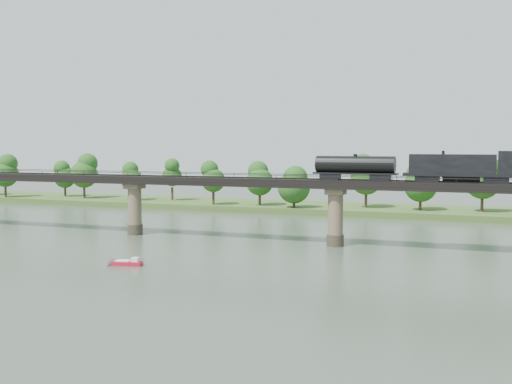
% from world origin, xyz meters
% --- Properties ---
extents(ground, '(400.00, 400.00, 0.00)m').
position_xyz_m(ground, '(0.00, 0.00, 0.00)').
color(ground, '#354234').
rests_on(ground, ground).
extents(far_bank, '(300.00, 24.00, 1.60)m').
position_xyz_m(far_bank, '(0.00, 85.00, 0.80)').
color(far_bank, '#375321').
rests_on(far_bank, ground).
extents(bridge, '(236.00, 30.00, 11.50)m').
position_xyz_m(bridge, '(0.00, 30.00, 5.46)').
color(bridge, '#473A2D').
rests_on(bridge, ground).
extents(bridge_superstructure, '(220.00, 4.90, 0.75)m').
position_xyz_m(bridge_superstructure, '(0.00, 30.00, 11.79)').
color(bridge_superstructure, black).
rests_on(bridge_superstructure, bridge).
extents(far_treeline, '(289.06, 17.54, 13.60)m').
position_xyz_m(far_treeline, '(-8.21, 80.52, 8.83)').
color(far_treeline, '#382619').
rests_on(far_treeline, far_bank).
extents(motorboat, '(4.48, 2.36, 1.19)m').
position_xyz_m(motorboat, '(-23.97, 1.87, 0.41)').
color(motorboat, red).
rests_on(motorboat, ground).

